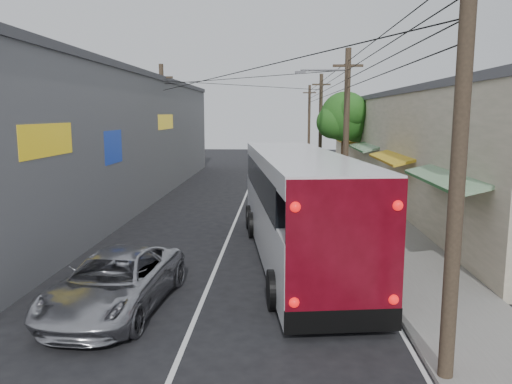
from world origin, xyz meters
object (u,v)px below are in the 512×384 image
parked_car_far (313,171)px  pedestrian_far (364,187)px  parked_car_mid (313,184)px  coach_bus (297,205)px  parked_suv (311,191)px  jeepney (115,282)px  pedestrian_near (385,191)px

parked_car_far → pedestrian_far: bearing=-77.6°
parked_car_mid → pedestrian_far: pedestrian_far is taller
coach_bus → parked_car_far: 21.11m
parked_suv → parked_car_mid: (0.38, 3.42, -0.06)m
coach_bus → jeepney: size_ratio=2.46×
coach_bus → jeepney: coach_bus is taller
parked_suv → parked_car_far: (0.80, 10.42, -0.06)m
coach_bus → parked_car_far: (1.93, 20.99, -1.23)m
jeepney → parked_suv: size_ratio=1.04×
coach_bus → parked_car_mid: bearing=76.6°
jeepney → parked_car_far: 26.71m
jeepney → pedestrian_near: bearing=60.0°
coach_bus → jeepney: 6.93m
jeepney → parked_car_mid: 19.87m
parked_car_mid → pedestrian_near: bearing=-61.4°
jeepney → pedestrian_far: pedestrian_far is taller
coach_bus → pedestrian_far: 11.80m
pedestrian_near → pedestrian_far: bearing=-48.0°
parked_car_far → parked_car_mid: bearing=-93.6°
parked_car_mid → pedestrian_far: size_ratio=2.47×
parked_suv → parked_car_far: size_ratio=1.23×
pedestrian_near → parked_suv: bearing=-1.1°
jeepney → parked_car_far: size_ratio=1.29×
coach_bus → parked_suv: size_ratio=2.57×
coach_bus → pedestrian_far: coach_bus is taller
parked_car_mid → pedestrian_far: (2.64, -2.98, 0.25)m
coach_bus → parked_suv: (1.13, 10.57, -1.17)m
jeepney → parked_car_far: jeepney is taller
jeepney → parked_suv: same height
jeepney → parked_suv: (5.94, 15.42, -0.00)m
jeepney → parked_car_far: (6.74, 25.84, -0.06)m
coach_bus → pedestrian_far: (4.14, 11.01, -0.99)m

